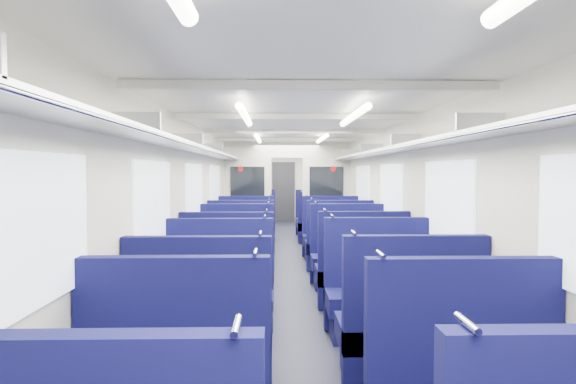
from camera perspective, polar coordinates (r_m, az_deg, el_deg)
name	(u,v)px	position (r m, az deg, el deg)	size (l,w,h in m)	color
floor	(292,282)	(7.71, 0.44, -10.33)	(2.80, 18.00, 0.01)	black
ceiling	(292,128)	(7.54, 0.44, 7.36)	(2.80, 18.00, 0.01)	silver
wall_left	(200,206)	(7.62, -10.15, -1.57)	(0.02, 18.00, 2.35)	beige
dado_left	(201,259)	(7.72, -9.99, -7.69)	(0.03, 17.90, 0.70)	#111139
wall_right	(383,205)	(7.71, 10.91, -1.53)	(0.02, 18.00, 2.35)	beige
dado_right	(381,259)	(7.80, 10.75, -7.59)	(0.03, 17.90, 0.70)	#111139
wall_far	(283,187)	(16.52, -0.53, 0.61)	(2.80, 0.02, 2.35)	beige
luggage_rack_left	(212,153)	(7.58, -8.79, 4.46)	(0.36, 17.40, 0.18)	#B2B5BA
luggage_rack_right	(371,153)	(7.65, 9.58, 4.43)	(0.36, 17.40, 0.18)	#B2B5BA
windows	(293,191)	(7.06, 0.56, 0.14)	(2.78, 15.60, 0.75)	white
ceiling_fittings	(292,131)	(7.28, 0.51, 7.06)	(2.70, 16.06, 0.11)	beige
end_door	(283,192)	(16.47, -0.53, 0.00)	(0.75, 0.06, 2.00)	black
bulkhead	(287,192)	(10.96, -0.12, -0.02)	(2.80, 0.10, 2.35)	beige
seat_8	(201,338)	(4.12, -10.00, -16.28)	(1.12, 0.62, 1.25)	#0E0F45
seat_9	(409,335)	(4.23, 13.82, -15.80)	(1.12, 0.62, 1.25)	#0E0F45
seat_10	(218,301)	(5.16, -8.12, -12.41)	(1.12, 0.62, 1.25)	#0E0F45
seat_11	(380,299)	(5.29, 10.54, -12.05)	(1.12, 0.62, 1.25)	#0E0F45
seat_12	(228,278)	(6.21, -6.92, -9.84)	(1.12, 0.62, 1.25)	#0E0F45
seat_13	(361,276)	(6.34, 8.46, -9.59)	(1.12, 0.62, 1.25)	#0E0F45
seat_14	(236,261)	(7.36, -6.02, -7.90)	(1.12, 0.62, 1.25)	#0E0F45
seat_15	(349,261)	(7.39, 7.02, -7.87)	(1.12, 0.62, 1.25)	#0E0F45
seat_16	(242,248)	(8.55, -5.36, -6.44)	(1.12, 0.62, 1.25)	#0E0F45
seat_17	(338,248)	(8.55, 5.85, -6.44)	(1.12, 0.62, 1.25)	#0E0F45
seat_18	(246,239)	(9.61, -4.91, -5.46)	(1.12, 0.62, 1.25)	#0E0F45
seat_19	(331,239)	(9.63, 5.03, -5.44)	(1.12, 0.62, 1.25)	#0E0F45
seat_20	(251,226)	(11.78, -4.24, -3.99)	(1.12, 0.62, 1.25)	#0E0F45
seat_21	(321,226)	(11.79, 3.85, -3.99)	(1.12, 0.62, 1.25)	#0E0F45
seat_22	(254,222)	(12.80, -4.01, -3.48)	(1.12, 0.62, 1.25)	#0E0F45
seat_23	(317,222)	(12.89, 3.41, -3.44)	(1.12, 0.62, 1.25)	#0E0F45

